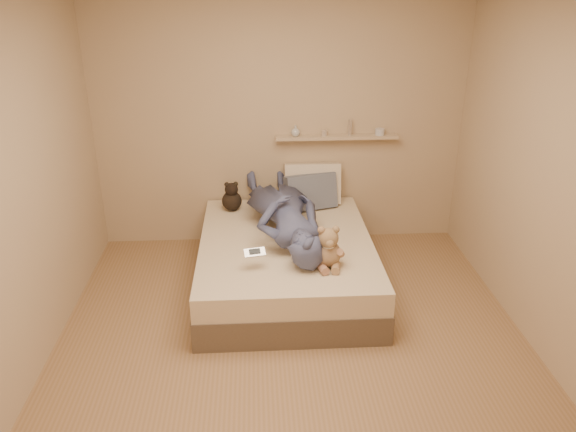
{
  "coord_description": "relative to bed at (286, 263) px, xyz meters",
  "views": [
    {
      "loc": [
        -0.25,
        -3.43,
        2.62
      ],
      "look_at": [
        0.0,
        0.65,
        0.8
      ],
      "focal_mm": 35.0,
      "sensor_mm": 36.0,
      "label": 1
    }
  ],
  "objects": [
    {
      "name": "pillow_grey",
      "position": [
        0.28,
        0.69,
        0.4
      ],
      "size": [
        0.54,
        0.35,
        0.36
      ],
      "primitive_type": "cube",
      "rotation": [
        -0.23,
        0.0,
        0.29
      ],
      "color": "slate",
      "rests_on": "bed"
    },
    {
      "name": "pillow_cream",
      "position": [
        0.31,
        0.83,
        0.43
      ],
      "size": [
        0.55,
        0.25,
        0.43
      ],
      "primitive_type": "cube",
      "rotation": [
        -0.23,
        0.0,
        -0.0
      ],
      "color": "beige",
      "rests_on": "bed"
    },
    {
      "name": "teddy_bear",
      "position": [
        0.3,
        -0.5,
        0.37
      ],
      "size": [
        0.29,
        0.28,
        0.36
      ],
      "color": "#9F7457",
      "rests_on": "bed"
    },
    {
      "name": "wall_shelf",
      "position": [
        0.55,
        0.91,
        0.88
      ],
      "size": [
        1.2,
        0.12,
        0.03
      ],
      "primitive_type": "cube",
      "color": "tan",
      "rests_on": "wall_back"
    },
    {
      "name": "room",
      "position": [
        0.0,
        -0.93,
        1.08
      ],
      "size": [
        3.8,
        3.8,
        3.8
      ],
      "color": "#926E4B",
      "rests_on": "ground"
    },
    {
      "name": "game_console",
      "position": [
        -0.27,
        -0.5,
        0.37
      ],
      "size": [
        0.17,
        0.1,
        0.06
      ],
      "color": "silver",
      "rests_on": "bed"
    },
    {
      "name": "shelf_bottles",
      "position": [
        0.49,
        0.91,
        0.94
      ],
      "size": [
        0.93,
        0.11,
        0.16
      ],
      "color": "#B4BBBD",
      "rests_on": "wall_shelf"
    },
    {
      "name": "dark_plush",
      "position": [
        -0.49,
        0.68,
        0.35
      ],
      "size": [
        0.19,
        0.19,
        0.3
      ],
      "color": "black",
      "rests_on": "bed"
    },
    {
      "name": "bed",
      "position": [
        0.0,
        0.0,
        0.0
      ],
      "size": [
        1.5,
        1.9,
        0.45
      ],
      "color": "brown",
      "rests_on": "floor"
    },
    {
      "name": "person",
      "position": [
        -0.01,
        0.16,
        0.42
      ],
      "size": [
        0.88,
        1.71,
        0.39
      ],
      "primitive_type": "imported",
      "rotation": [
        0.0,
        0.0,
        3.33
      ],
      "color": "#424767",
      "rests_on": "bed"
    }
  ]
}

